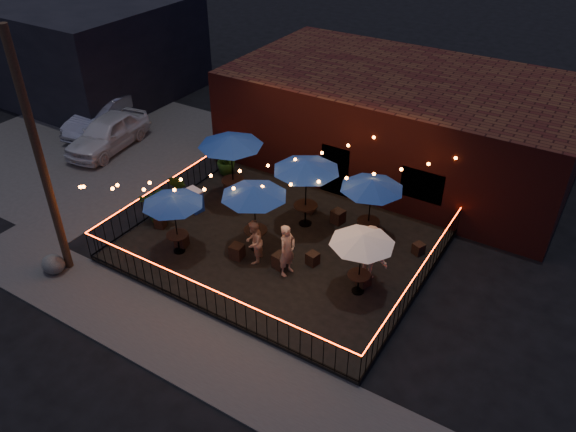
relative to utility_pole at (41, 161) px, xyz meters
name	(u,v)px	position (x,y,z in m)	size (l,w,h in m)	color
ground	(247,279)	(5.40, 2.60, -4.00)	(110.00, 110.00, 0.00)	black
patio	(280,246)	(5.40, 4.60, -3.92)	(10.00, 8.00, 0.15)	black
sidewalk	(180,342)	(5.40, -0.65, -3.98)	(18.00, 2.50, 0.05)	#413E3C
parking_lot	(87,144)	(-6.60, 6.60, -3.99)	(11.00, 12.00, 0.02)	#413E3C
brick_building	(401,121)	(6.40, 12.59, -2.00)	(14.00, 8.00, 4.00)	#3D1310
background_building	(74,43)	(-12.60, 11.60, -1.50)	(12.00, 9.00, 5.00)	black
utility_pole	(41,161)	(0.00, 0.00, 0.00)	(0.26, 0.26, 8.00)	#342715
fence_front	(206,300)	(5.40, 0.60, -3.34)	(10.00, 0.04, 1.04)	black
fence_left	(170,192)	(0.40, 4.60, -3.34)	(0.04, 8.00, 1.04)	black
fence_right	(417,283)	(10.40, 4.60, -3.34)	(0.04, 8.00, 1.04)	black
festoon_lights	(248,182)	(4.39, 4.30, -1.48)	(10.02, 8.72, 1.32)	orange
cafe_table_0	(173,200)	(2.69, 2.46, -1.79)	(2.54, 2.54, 2.25)	black
cafe_table_1	(231,142)	(2.25, 6.21, -1.38)	(2.60, 2.60, 2.71)	black
cafe_table_2	(254,192)	(4.81, 4.01, -1.60)	(2.53, 2.53, 2.46)	black
cafe_table_3	(306,166)	(5.52, 6.16, -1.45)	(2.74, 2.74, 2.63)	black
cafe_table_4	(362,240)	(8.80, 3.82, -1.85)	(2.28, 2.28, 2.19)	black
cafe_table_5	(372,185)	(7.84, 6.53, -1.65)	(2.27, 2.27, 2.41)	black
bistro_chair_0	(160,222)	(1.15, 3.21, -3.64)	(0.35, 0.35, 0.42)	black
bistro_chair_1	(181,240)	(2.56, 2.74, -3.62)	(0.39, 0.39, 0.47)	black
bistro_chair_2	(230,186)	(1.79, 6.56, -3.60)	(0.41, 0.41, 0.49)	black
bistro_chair_3	(256,195)	(3.10, 6.53, -3.62)	(0.39, 0.39, 0.46)	black
bistro_chair_4	(237,251)	(4.58, 3.22, -3.60)	(0.42, 0.42, 0.50)	black
bistro_chair_5	(280,261)	(6.08, 3.57, -3.60)	(0.42, 0.42, 0.50)	black
bistro_chair_6	(309,207)	(5.25, 6.93, -3.65)	(0.34, 0.34, 0.41)	black
bistro_chair_7	(338,217)	(6.49, 6.87, -3.60)	(0.43, 0.43, 0.50)	black
bistro_chair_8	(313,259)	(6.91, 4.27, -3.64)	(0.36, 0.36, 0.43)	black
bistro_chair_9	(363,280)	(8.81, 4.18, -3.63)	(0.37, 0.37, 0.44)	black
bistro_chair_10	(376,235)	(8.15, 6.58, -3.61)	(0.40, 0.40, 0.47)	black
bistro_chair_11	(418,249)	(9.69, 6.66, -3.65)	(0.34, 0.34, 0.40)	black
patron_a	(287,250)	(6.44, 3.43, -2.93)	(0.67, 0.44, 1.83)	#D8A48A
patron_b	(254,242)	(5.19, 3.37, -3.06)	(0.77, 0.60, 1.58)	#E2AF93
patron_c	(370,253)	(8.74, 4.64, -2.89)	(1.24, 0.71, 1.92)	#D09F8D
potted_shrub_a	(159,204)	(0.87, 3.56, -3.14)	(1.28, 1.11, 1.42)	#153F14
potted_shrub_b	(178,190)	(0.80, 4.65, -3.14)	(0.79, 0.63, 1.43)	#0D340D
potted_shrub_c	(226,159)	(0.80, 7.65, -3.16)	(0.78, 0.78, 1.39)	#15350F
cooler	(194,200)	(1.49, 4.74, -3.40)	(0.75, 0.60, 0.88)	#143AC7
boulder	(53,264)	(-0.18, -0.44, -3.67)	(0.85, 0.73, 0.67)	#44433F
car_white	(108,133)	(-5.37, 6.90, -3.23)	(1.82, 4.53, 1.54)	white
car_silver	(103,115)	(-7.11, 8.23, -3.23)	(1.62, 4.66, 1.53)	#9899A0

